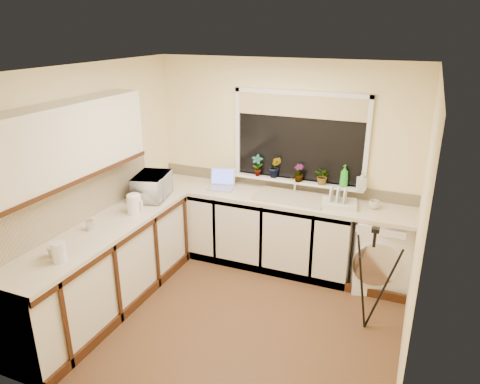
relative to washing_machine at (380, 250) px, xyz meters
name	(u,v)px	position (x,y,z in m)	size (l,w,h in m)	color
floor	(234,317)	(-1.26, -1.22, -0.43)	(3.20, 3.20, 0.00)	brown
ceiling	(233,69)	(-1.26, -1.22, 2.02)	(3.20, 3.20, 0.00)	white
wall_back	(283,163)	(-1.26, 0.28, 0.80)	(3.20, 3.20, 0.00)	#FFE8AA
wall_front	(140,289)	(-1.26, -2.72, 0.80)	(3.20, 3.20, 0.00)	#FFE8AA
wall_left	(94,184)	(-2.86, -1.22, 0.80)	(3.00, 3.00, 0.00)	#FFE8AA
wall_right	(418,235)	(0.34, -1.22, 0.80)	(3.00, 3.00, 0.00)	#FFE8AA
base_cabinet_back	(248,228)	(-1.58, -0.02, 0.00)	(2.55, 0.60, 0.86)	silver
base_cabinet_left	(107,269)	(-2.56, -1.52, 0.00)	(0.54, 2.40, 0.86)	silver
worktop_back	(274,197)	(-1.26, -0.02, 0.45)	(3.20, 0.60, 0.04)	beige
worktop_left	(102,230)	(-2.56, -1.52, 0.45)	(0.60, 2.40, 0.04)	beige
upper_cabinet	(68,142)	(-2.70, -1.67, 1.37)	(0.28, 1.90, 0.70)	silver
splashback_left	(76,203)	(-2.84, -1.52, 0.70)	(0.02, 2.40, 0.45)	beige
splashback_back	(282,183)	(-1.26, 0.27, 0.54)	(3.20, 0.02, 0.14)	beige
window_glass	(299,138)	(-1.06, 0.27, 1.12)	(1.50, 0.02, 1.00)	black
window_blind	(300,106)	(-1.06, 0.24, 1.50)	(1.50, 0.02, 0.25)	tan
windowsill	(296,181)	(-1.06, 0.21, 0.61)	(1.60, 0.14, 0.03)	white
sink	(290,197)	(-1.06, -0.02, 0.49)	(0.82, 0.46, 0.03)	tan
faucet	(295,184)	(-1.06, 0.16, 0.59)	(0.03, 0.03, 0.24)	silver
washing_machine	(380,250)	(0.00, 0.00, 0.00)	(0.60, 0.58, 0.85)	white
laptop	(222,183)	(-1.95, 0.02, 0.53)	(0.37, 0.36, 0.22)	#A9A8B0
kettle	(134,204)	(-2.47, -1.08, 0.58)	(0.15, 0.15, 0.20)	white
dish_rack	(339,204)	(-0.49, -0.04, 0.50)	(0.38, 0.28, 0.06)	beige
tripod	(370,280)	(-0.01, -0.86, 0.11)	(0.52, 0.52, 1.07)	black
glass_jug	(59,252)	(-2.45, -2.20, 0.56)	(0.12, 0.12, 0.18)	white
steel_jar	(90,225)	(-2.63, -1.60, 0.52)	(0.07, 0.07, 0.10)	silver
microwave	(152,186)	(-2.55, -0.61, 0.62)	(0.51, 0.35, 0.28)	white
plant_a	(257,165)	(-1.55, 0.19, 0.76)	(0.14, 0.09, 0.27)	#999999
plant_b	(275,167)	(-1.33, 0.21, 0.76)	(0.14, 0.12, 0.26)	#999999
plant_c	(299,173)	(-1.02, 0.18, 0.73)	(0.12, 0.12, 0.21)	#999999
plant_d	(323,176)	(-0.73, 0.18, 0.72)	(0.18, 0.16, 0.20)	#999999
soap_bottle_green	(344,176)	(-0.50, 0.21, 0.75)	(0.10, 0.10, 0.25)	green
soap_bottle_clear	(362,181)	(-0.29, 0.18, 0.73)	(0.09, 0.10, 0.21)	#999999
cup_back	(374,205)	(-0.12, 0.04, 0.52)	(0.12, 0.12, 0.09)	beige
cup_left	(53,252)	(-2.57, -2.15, 0.52)	(0.10, 0.10, 0.09)	beige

